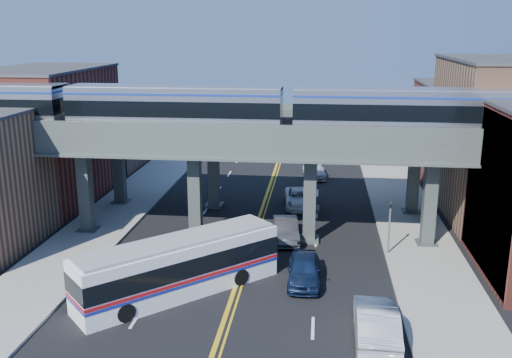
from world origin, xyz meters
The scene contains 19 objects.
ground centered at (0.00, 0.00, 0.00)m, with size 120.00×120.00×0.00m, color black.
sidewalk_west centered at (-11.50, 10.00, 0.08)m, with size 5.00×70.00×0.16m, color gray.
sidewalk_east centered at (11.50, 10.00, 0.08)m, with size 5.00×70.00×0.16m, color gray.
building_west_b centered at (-18.50, 16.00, 5.50)m, with size 8.00×14.00×11.00m, color maroon.
building_west_c centered at (-18.50, 29.00, 4.00)m, with size 8.00×10.00×8.00m, color #8A6047.
building_east_b centered at (18.50, 16.00, 6.00)m, with size 8.00×14.00×12.00m, color #8A6047.
building_east_c centered at (18.50, 29.00, 4.50)m, with size 8.00×10.00×9.00m, color maroon.
mural_panel centered at (14.55, 4.00, 4.75)m, with size 0.10×9.50×9.50m, color teal.
elevated_viaduct_near centered at (0.00, 8.00, 6.47)m, with size 52.00×3.60×7.40m.
elevated_viaduct_far centered at (0.00, 15.00, 6.47)m, with size 52.00×3.60×7.40m.
transit_train centered at (-5.20, 8.00, 9.17)m, with size 44.83×2.81×3.27m.
stop_sign centered at (0.30, 3.00, 1.76)m, with size 0.76×0.09×2.63m.
traffic_signal centered at (9.20, 6.00, 2.30)m, with size 0.15×0.18×4.10m.
transit_bus centered at (-2.97, -0.95, 1.57)m, with size 10.43×10.04×3.05m.
car_lane_a centered at (3.88, 1.22, 0.80)m, with size 1.90×4.72×1.61m, color #101E3B.
car_lane_b centered at (2.41, 7.96, 0.76)m, with size 1.62×4.63×1.53m, color #2B2B2D.
car_lane_c centered at (3.06, 15.78, 0.73)m, with size 2.42×5.25×1.46m, color silver.
car_lane_d centered at (4.09, 25.81, 0.73)m, with size 2.05×5.05×1.46m, color silver.
car_parked_curb centered at (7.47, -4.86, 0.92)m, with size 1.95×5.60×1.85m, color #B7B8BC.
Camera 1 is at (4.57, -29.51, 14.38)m, focal length 40.00 mm.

